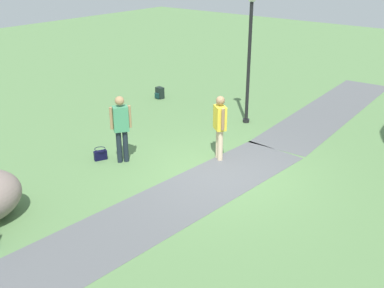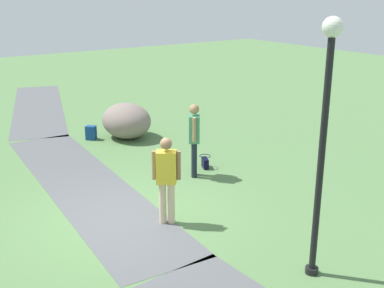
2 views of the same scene
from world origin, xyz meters
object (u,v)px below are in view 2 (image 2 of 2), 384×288
object	(u,v)px
lamp_post	(324,126)
man_near_boulder	(166,175)
woman_with_handbag	(194,135)
lawn_boulder	(126,121)
handbag_on_grass	(205,162)
frisbee_on_grass	(193,124)
backpack_by_boulder	(91,133)

from	to	relation	value
lamp_post	man_near_boulder	size ratio (longest dim) A/B	2.32
woman_with_handbag	man_near_boulder	distance (m)	2.41
lawn_boulder	handbag_on_grass	bearing A→B (deg)	-173.37
lamp_post	lawn_boulder	bearing A→B (deg)	-7.03
man_near_boulder	frisbee_on_grass	world-z (taller)	man_near_boulder
backpack_by_boulder	handbag_on_grass	bearing A→B (deg)	-160.51
lawn_boulder	handbag_on_grass	distance (m)	3.35
frisbee_on_grass	handbag_on_grass	bearing A→B (deg)	149.53
lawn_boulder	lamp_post	bearing A→B (deg)	172.97
woman_with_handbag	backpack_by_boulder	distance (m)	4.16
lawn_boulder	backpack_by_boulder	world-z (taller)	lawn_boulder
lawn_boulder	frisbee_on_grass	size ratio (longest dim) A/B	5.92
woman_with_handbag	frisbee_on_grass	world-z (taller)	woman_with_handbag
lamp_post	woman_with_handbag	size ratio (longest dim) A/B	2.25
lamp_post	woman_with_handbag	bearing A→B (deg)	-10.96
lamp_post	lawn_boulder	xyz separation A→B (m)	(7.92, -0.98, -1.84)
lamp_post	woman_with_handbag	world-z (taller)	lamp_post
lamp_post	man_near_boulder	xyz separation A→B (m)	(2.69, 0.92, -1.39)
handbag_on_grass	frisbee_on_grass	size ratio (longest dim) A/B	1.30
lawn_boulder	woman_with_handbag	size ratio (longest dim) A/B	0.96
lawn_boulder	man_near_boulder	world-z (taller)	man_near_boulder
lamp_post	woman_with_handbag	distance (m)	4.61
lawn_boulder	frisbee_on_grass	xyz separation A→B (m)	(0.04, -2.36, -0.49)
man_near_boulder	handbag_on_grass	size ratio (longest dim) A/B	4.60
lamp_post	woman_with_handbag	xyz separation A→B (m)	(4.33, -0.84, -1.36)
lawn_boulder	man_near_boulder	size ratio (longest dim) A/B	0.99
lamp_post	backpack_by_boulder	size ratio (longest dim) A/B	9.56
man_near_boulder	woman_with_handbag	bearing A→B (deg)	-47.02
lawn_boulder	frisbee_on_grass	distance (m)	2.41
handbag_on_grass	lawn_boulder	bearing A→B (deg)	6.63
lamp_post	handbag_on_grass	distance (m)	5.29
man_near_boulder	frisbee_on_grass	bearing A→B (deg)	-38.88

